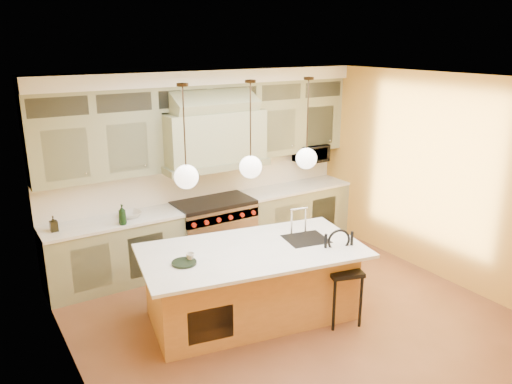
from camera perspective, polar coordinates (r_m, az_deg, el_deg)
floor at (r=6.36m, az=4.50°, el=-14.42°), size 5.00×5.00×0.00m
ceiling at (r=5.44m, az=5.22°, el=12.60°), size 5.00×5.00×0.00m
wall_back at (r=7.80m, az=-6.21°, el=3.12°), size 5.00×0.00×5.00m
wall_front at (r=4.19m, az=26.12°, el=-11.28°), size 5.00×0.00×5.00m
wall_left at (r=4.78m, az=-20.18°, el=-7.07°), size 0.00×5.00×5.00m
wall_right at (r=7.46m, az=20.44°, el=1.47°), size 0.00×5.00×5.00m
back_cabinetry at (r=7.57m, az=-5.32°, el=2.56°), size 5.00×0.77×2.90m
range at (r=7.79m, az=-4.83°, el=-4.32°), size 1.20×0.74×0.96m
kitchen_island at (r=6.22m, az=-0.52°, el=-10.19°), size 2.85×1.85×1.35m
counter_stool at (r=6.14m, az=9.81°, el=-8.96°), size 0.50×0.50×1.14m
microwave at (r=8.61m, az=6.31°, el=4.44°), size 0.54×0.37×0.30m
oil_bottle_a at (r=6.88m, az=-15.04°, el=-2.51°), size 0.11×0.11×0.28m
oil_bottle_b at (r=6.94m, az=-22.13°, el=-3.38°), size 0.10×0.10×0.21m
fruit_bowl at (r=7.17m, az=-14.20°, el=-2.51°), size 0.35×0.35×0.08m
cup at (r=5.72m, az=-7.52°, el=-7.37°), size 0.11×0.11×0.09m
pendant_left at (r=5.33m, az=-7.98°, el=2.03°), size 0.26×0.26×1.11m
pendant_center at (r=5.69m, az=-0.62°, el=3.16°), size 0.26×0.26×1.11m
pendant_right at (r=6.14m, az=5.78°, el=4.10°), size 0.26×0.26×1.11m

